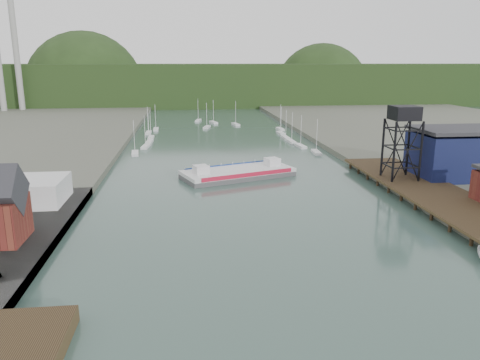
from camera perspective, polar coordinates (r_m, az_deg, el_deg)
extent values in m
plane|color=#2A423C|center=(48.59, 9.29, -20.21)|extent=(600.00, 600.00, 0.00)
cube|color=black|center=(99.94, 22.95, -1.69)|extent=(14.00, 70.00, 0.50)
cylinder|color=black|center=(97.44, 19.81, -2.46)|extent=(0.60, 0.60, 2.20)
cylinder|color=black|center=(103.28, 25.80, -2.13)|extent=(0.60, 0.60, 2.20)
cube|color=silver|center=(96.96, -25.73, -1.25)|extent=(18.00, 12.00, 4.50)
cylinder|color=black|center=(104.86, 18.28, 3.23)|extent=(0.50, 0.50, 13.00)
cylinder|color=black|center=(107.50, 21.20, 3.24)|extent=(0.50, 0.50, 13.00)
cylinder|color=black|center=(110.24, 17.00, 3.83)|extent=(0.50, 0.50, 13.00)
cylinder|color=black|center=(112.76, 19.81, 3.83)|extent=(0.50, 0.50, 13.00)
cube|color=black|center=(107.71, 19.42, 7.72)|extent=(5.50, 5.50, 3.00)
cube|color=#0B1534|center=(118.06, 25.17, 2.74)|extent=(20.00, 14.00, 10.00)
cube|color=#2D2D33|center=(117.17, 25.47, 5.56)|extent=(20.50, 14.50, 0.80)
cube|color=silver|center=(145.68, -12.67, 3.18)|extent=(2.67, 7.65, 0.90)
cube|color=silver|center=(156.63, -11.43, 4.00)|extent=(2.81, 7.67, 0.90)
cube|color=silver|center=(165.30, -10.99, 4.55)|extent=(2.35, 7.59, 0.90)
cube|color=silver|center=(175.07, -10.79, 5.09)|extent=(2.01, 7.50, 0.90)
cube|color=silver|center=(187.28, -11.10, 5.65)|extent=(2.00, 7.50, 0.90)
cube|color=silver|center=(196.83, -10.21, 6.10)|extent=(2.16, 7.54, 0.90)
cube|color=silver|center=(145.50, 9.27, 3.33)|extent=(2.53, 7.62, 0.90)
cube|color=silver|center=(155.87, 7.39, 4.12)|extent=(2.76, 7.67, 0.90)
cube|color=silver|center=(164.05, 6.31, 4.65)|extent=(2.22, 7.56, 0.90)
cube|color=silver|center=(172.68, 5.59, 5.15)|extent=(2.18, 7.54, 0.90)
cube|color=silver|center=(183.49, 4.99, 5.69)|extent=(2.46, 7.61, 0.90)
cube|color=silver|center=(195.17, 4.92, 6.20)|extent=(2.48, 7.61, 0.90)
cube|color=silver|center=(200.42, -4.07, 6.43)|extent=(3.78, 7.76, 0.90)
cube|color=silver|center=(209.31, -0.53, 6.79)|extent=(3.31, 7.74, 0.90)
cube|color=silver|center=(216.46, -3.24, 7.02)|extent=(3.76, 7.76, 0.90)
cube|color=silver|center=(224.11, -5.11, 7.23)|extent=(3.40, 7.74, 0.90)
cylinder|color=#9C9B96|center=(287.90, -25.57, 13.39)|extent=(3.20, 3.20, 60.00)
cube|color=#203316|center=(338.96, -4.67, 11.56)|extent=(500.00, 120.00, 28.00)
sphere|color=#203316|center=(345.74, -18.24, 10.30)|extent=(80.00, 80.00, 80.00)
sphere|color=#203316|center=(363.61, 9.87, 10.63)|extent=(70.00, 70.00, 70.00)
cube|color=#4E4E51|center=(114.08, -0.25, 0.62)|extent=(28.90, 19.34, 1.07)
cube|color=silver|center=(113.86, -0.25, 1.10)|extent=(28.90, 19.34, 0.86)
cube|color=red|center=(109.12, 1.02, 0.63)|extent=(22.23, 8.30, 0.97)
cube|color=navy|center=(118.57, -1.42, 1.73)|extent=(22.23, 8.30, 0.97)
cube|color=silver|center=(109.71, -4.77, 1.23)|extent=(4.14, 4.14, 2.15)
cube|color=silver|center=(118.11, 3.95, 2.18)|extent=(4.14, 4.14, 2.15)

